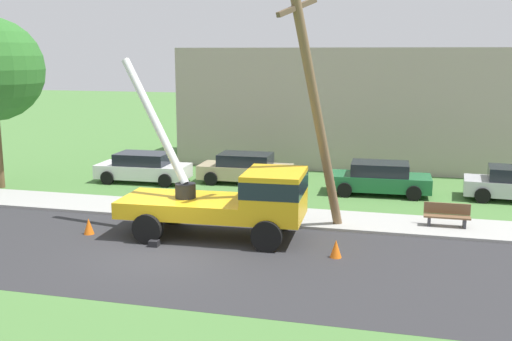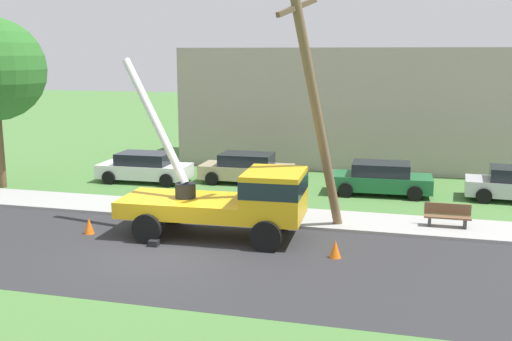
# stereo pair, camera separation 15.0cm
# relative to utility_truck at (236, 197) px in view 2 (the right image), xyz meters

# --- Properties ---
(ground_plane) EXTENTS (120.00, 120.00, 0.00)m
(ground_plane) POSITION_rel_utility_truck_xyz_m (-1.83, 9.78, -1.41)
(ground_plane) COLOR #477538
(road_asphalt) EXTENTS (80.00, 7.53, 0.01)m
(road_asphalt) POSITION_rel_utility_truck_xyz_m (-1.83, -2.22, -1.40)
(road_asphalt) COLOR #2B2B2D
(road_asphalt) RESTS_ON ground
(sidewalk_strip) EXTENTS (80.00, 2.54, 0.10)m
(sidewalk_strip) POSITION_rel_utility_truck_xyz_m (-1.83, 2.81, -1.36)
(sidewalk_strip) COLOR #9E9E99
(sidewalk_strip) RESTS_ON ground
(utility_truck) EXTENTS (6.87, 3.21, 5.98)m
(utility_truck) POSITION_rel_utility_truck_xyz_m (0.00, 0.00, 0.00)
(utility_truck) COLOR gold
(utility_truck) RESTS_ON ground
(leaning_utility_pole) EXTENTS (1.97, 3.07, 8.67)m
(leaning_utility_pole) POSITION_rel_utility_truck_xyz_m (2.43, 1.09, 3.04)
(leaning_utility_pole) COLOR brown
(leaning_utility_pole) RESTS_ON ground
(traffic_cone_ahead) EXTENTS (0.36, 0.36, 0.56)m
(traffic_cone_ahead) POSITION_rel_utility_truck_xyz_m (3.50, -1.21, -1.13)
(traffic_cone_ahead) COLOR orange
(traffic_cone_ahead) RESTS_ON ground
(traffic_cone_behind) EXTENTS (0.36, 0.36, 0.56)m
(traffic_cone_behind) POSITION_rel_utility_truck_xyz_m (-5.06, -0.89, -1.13)
(traffic_cone_behind) COLOR orange
(traffic_cone_behind) RESTS_ON ground
(parked_sedan_white) EXTENTS (4.45, 2.11, 1.42)m
(parked_sedan_white) POSITION_rel_utility_truck_xyz_m (-6.85, 7.48, -0.70)
(parked_sedan_white) COLOR silver
(parked_sedan_white) RESTS_ON ground
(parked_sedan_tan) EXTENTS (4.43, 2.07, 1.42)m
(parked_sedan_tan) POSITION_rel_utility_truck_xyz_m (-2.02, 8.51, -0.70)
(parked_sedan_tan) COLOR tan
(parked_sedan_tan) RESTS_ON ground
(parked_sedan_green) EXTENTS (4.46, 2.11, 1.42)m
(parked_sedan_green) POSITION_rel_utility_truck_xyz_m (4.33, 7.70, -0.70)
(parked_sedan_green) COLOR #1E6638
(parked_sedan_green) RESTS_ON ground
(park_bench) EXTENTS (1.60, 0.45, 0.90)m
(park_bench) POSITION_rel_utility_truck_xyz_m (6.94, 2.88, -0.95)
(park_bench) COLOR brown
(park_bench) RESTS_ON ground
(lowrise_building_backdrop) EXTENTS (18.00, 6.00, 6.40)m
(lowrise_building_backdrop) POSITION_rel_utility_truck_xyz_m (2.02, 15.23, 1.79)
(lowrise_building_backdrop) COLOR #A5998C
(lowrise_building_backdrop) RESTS_ON ground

